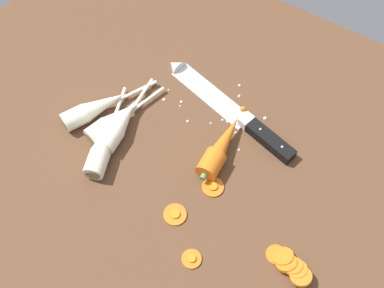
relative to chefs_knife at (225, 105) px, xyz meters
The scene contains 12 objects.
ground_plane 10.38cm from the chefs_knife, 92.14° to the right, with size 120.00×90.00×4.00cm, color brown.
chefs_knife is the anchor object (origin of this frame).
whole_carrot 11.06cm from the chefs_knife, 63.78° to the right, with size 5.41×18.54×4.20cm.
parsnip_front 21.92cm from the chefs_knife, 132.29° to the right, with size 5.55×19.71×4.00cm.
parsnip_mid_left 26.11cm from the chefs_knife, 123.90° to the right, with size 10.17×20.92×4.00cm.
parsnip_mid_right 26.74cm from the chefs_knife, 142.97° to the right, with size 10.88×20.19×4.00cm.
parsnip_back 22.92cm from the chefs_knife, 134.81° to the right, with size 6.72×19.17×4.00cm.
carrot_slice_stack 34.64cm from the chefs_knife, 40.62° to the right, with size 8.89×5.42×3.22cm.
carrot_slice_stray_near 32.90cm from the chefs_knife, 68.94° to the right, with size 3.47×3.47×0.70cm.
carrot_slice_stray_mid 18.69cm from the chefs_knife, 65.94° to the right, with size 4.15×4.15×0.70cm.
carrot_slice_stray_far 26.00cm from the chefs_knife, 79.28° to the right, with size 4.25×4.25×0.70cm.
mince_crumbs 1.63cm from the chefs_knife, 73.15° to the right, with size 21.74×14.50×0.85cm.
Camera 1 is at (25.25, -40.35, 77.98)cm, focal length 42.88 mm.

